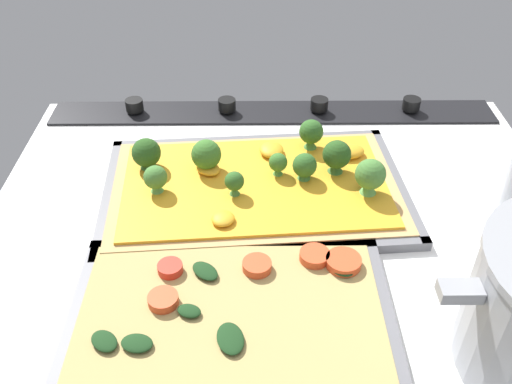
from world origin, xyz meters
TOP-DOWN VIEW (x-y plane):
  - ground_plane at (0.00, 0.00)cm, footprint 73.79×66.89cm
  - stove_control_panel at (0.00, -29.95)cm, footprint 70.84×7.00cm
  - baking_tray_front at (3.05, -9.03)cm, footprint 41.01×27.54cm
  - broccoli_pizza at (2.64, -9.66)cm, footprint 38.44×24.98cm
  - baking_tray_back at (5.63, 12.37)cm, footprint 33.12×22.50cm
  - veggie_pizza_back at (5.40, 11.86)cm, footprint 30.72×20.09cm

SIDE VIEW (x-z plane):
  - ground_plane at x=0.00cm, z-range -3.00..0.00cm
  - baking_tray_front at x=3.05cm, z-range -0.28..1.02cm
  - baking_tray_back at x=5.63cm, z-range -0.27..1.03cm
  - stove_control_panel at x=0.00cm, z-range -0.74..1.86cm
  - veggie_pizza_back at x=5.40cm, z-range 0.12..2.02cm
  - broccoli_pizza at x=2.64cm, z-range -1.11..5.08cm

